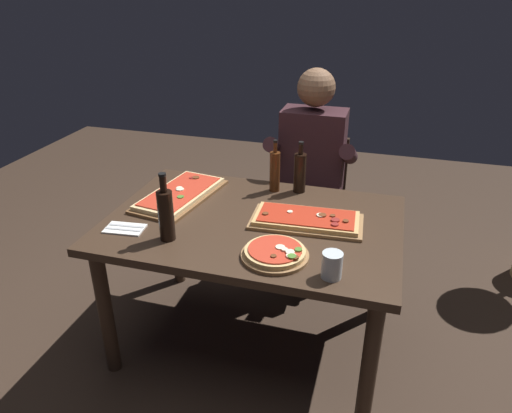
% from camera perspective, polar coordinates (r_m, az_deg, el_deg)
% --- Properties ---
extents(ground_plane, '(6.40, 6.40, 0.00)m').
position_cam_1_polar(ground_plane, '(2.73, -0.30, -15.47)').
color(ground_plane, '#38281E').
extents(dining_table, '(1.40, 0.96, 0.74)m').
position_cam_1_polar(dining_table, '(2.35, -0.34, -3.70)').
color(dining_table, '#3D2B1E').
rests_on(dining_table, ground_plane).
extents(pizza_rectangular_front, '(0.54, 0.29, 0.05)m').
position_cam_1_polar(pizza_rectangular_front, '(2.28, 6.07, -1.57)').
color(pizza_rectangular_front, olive).
rests_on(pizza_rectangular_front, dining_table).
extents(pizza_rectangular_left, '(0.36, 0.59, 0.05)m').
position_cam_1_polar(pizza_rectangular_left, '(2.55, -9.04, 1.45)').
color(pizza_rectangular_left, brown).
rests_on(pizza_rectangular_left, dining_table).
extents(pizza_round_far, '(0.29, 0.29, 0.05)m').
position_cam_1_polar(pizza_round_far, '(2.01, 2.31, -5.59)').
color(pizza_round_far, olive).
rests_on(pizza_round_far, dining_table).
extents(wine_bottle_dark, '(0.06, 0.06, 0.29)m').
position_cam_1_polar(wine_bottle_dark, '(2.57, 2.26, 4.28)').
color(wine_bottle_dark, '#47230F').
rests_on(wine_bottle_dark, dining_table).
extents(oil_bottle_amber, '(0.07, 0.07, 0.32)m').
position_cam_1_polar(oil_bottle_amber, '(2.12, -10.71, -0.86)').
color(oil_bottle_amber, black).
rests_on(oil_bottle_amber, dining_table).
extents(vinegar_bottle_green, '(0.07, 0.07, 0.28)m').
position_cam_1_polar(vinegar_bottle_green, '(2.57, 5.26, 4.12)').
color(vinegar_bottle_green, black).
rests_on(vinegar_bottle_green, dining_table).
extents(tumbler_near_camera, '(0.08, 0.08, 0.11)m').
position_cam_1_polar(tumbler_near_camera, '(1.89, 9.06, -6.93)').
color(tumbler_near_camera, silver).
rests_on(tumbler_near_camera, dining_table).
extents(napkin_cutlery_set, '(0.19, 0.13, 0.01)m').
position_cam_1_polar(napkin_cutlery_set, '(2.30, -15.40, -2.56)').
color(napkin_cutlery_set, white).
rests_on(napkin_cutlery_set, dining_table).
extents(diner_chair, '(0.44, 0.44, 0.87)m').
position_cam_1_polar(diner_chair, '(3.13, 6.70, 1.01)').
color(diner_chair, black).
rests_on(diner_chair, ground_plane).
extents(seated_diner, '(0.53, 0.41, 1.33)m').
position_cam_1_polar(seated_diner, '(2.92, 6.54, 4.57)').
color(seated_diner, '#23232D').
rests_on(seated_diner, ground_plane).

